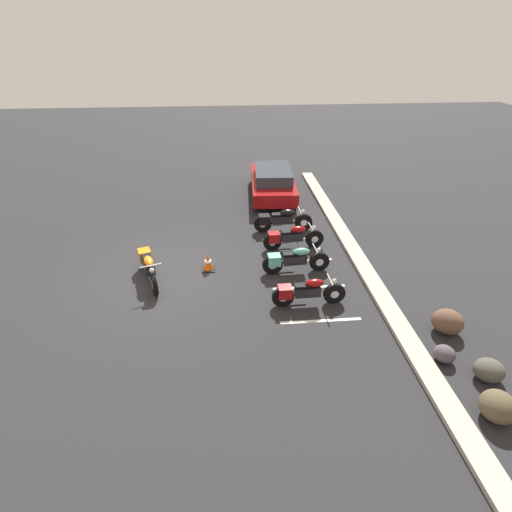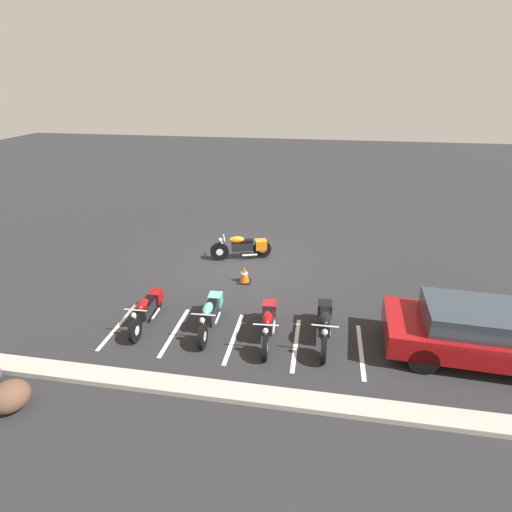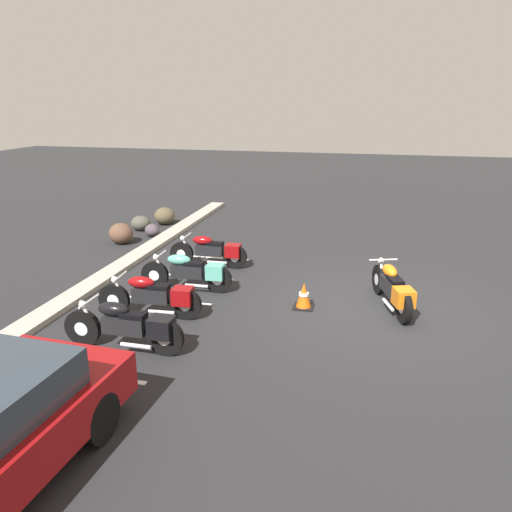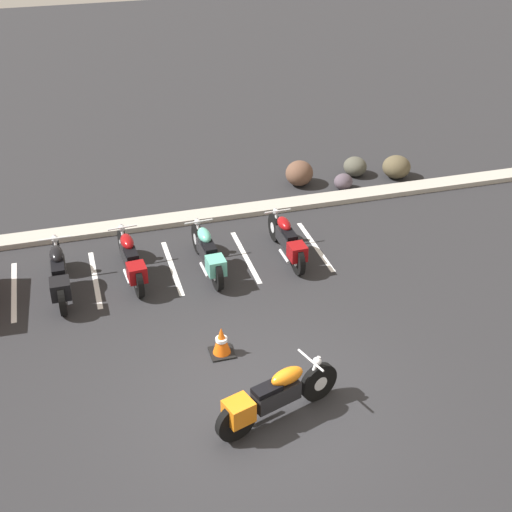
# 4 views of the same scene
# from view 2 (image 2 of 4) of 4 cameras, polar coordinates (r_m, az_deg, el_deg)

# --- Properties ---
(ground) EXTENTS (60.00, 60.00, 0.00)m
(ground) POSITION_cam_2_polar(r_m,az_deg,el_deg) (13.75, -1.58, -0.96)
(ground) COLOR #262628
(motorcycle_orange_featured) EXTENTS (2.07, 0.91, 0.84)m
(motorcycle_orange_featured) POSITION_cam_2_polar(r_m,az_deg,el_deg) (13.90, -1.72, 1.34)
(motorcycle_orange_featured) COLOR black
(motorcycle_orange_featured) RESTS_ON ground
(parked_bike_0) EXTENTS (0.60, 2.15, 0.85)m
(parked_bike_0) POSITION_cam_2_polar(r_m,az_deg,el_deg) (9.87, 9.75, -9.41)
(parked_bike_0) COLOR black
(parked_bike_0) RESTS_ON ground
(parked_bike_1) EXTENTS (0.58, 2.07, 0.81)m
(parked_bike_1) POSITION_cam_2_polar(r_m,az_deg,el_deg) (9.80, 1.71, -9.40)
(parked_bike_1) COLOR black
(parked_bike_1) RESTS_ON ground
(parked_bike_2) EXTENTS (0.58, 2.06, 0.81)m
(parked_bike_2) POSITION_cam_2_polar(r_m,az_deg,el_deg) (10.21, -6.51, -8.05)
(parked_bike_2) COLOR black
(parked_bike_2) RESTS_ON ground
(parked_bike_3) EXTENTS (0.56, 2.00, 0.78)m
(parked_bike_3) POSITION_cam_2_polar(r_m,az_deg,el_deg) (10.71, -15.24, -7.25)
(parked_bike_3) COLOR black
(parked_bike_3) RESTS_ON ground
(car_red) EXTENTS (4.39, 2.03, 1.29)m
(car_red) POSITION_cam_2_polar(r_m,az_deg,el_deg) (10.34, 29.83, -9.46)
(car_red) COLOR black
(car_red) RESTS_ON ground
(concrete_curb) EXTENTS (18.00, 0.50, 0.12)m
(concrete_curb) POSITION_cam_2_polar(r_m,az_deg,el_deg) (8.72, -9.82, -17.92)
(concrete_curb) COLOR #A8A399
(concrete_curb) RESTS_ON ground
(landscape_rock_1) EXTENTS (0.96, 0.98, 0.61)m
(landscape_rock_1) POSITION_cam_2_polar(r_m,az_deg,el_deg) (9.32, -31.73, -16.69)
(landscape_rock_1) COLOR brown
(landscape_rock_1) RESTS_ON ground
(traffic_cone) EXTENTS (0.40, 0.40, 0.53)m
(traffic_cone) POSITION_cam_2_polar(r_m,az_deg,el_deg) (12.38, -1.68, -2.70)
(traffic_cone) COLOR black
(traffic_cone) RESTS_ON ground
(stall_line_0) EXTENTS (0.10, 2.10, 0.00)m
(stall_line_0) POSITION_cam_2_polar(r_m,az_deg,el_deg) (9.91, 14.76, -12.95)
(stall_line_0) COLOR white
(stall_line_0) RESTS_ON ground
(stall_line_1) EXTENTS (0.10, 2.10, 0.00)m
(stall_line_1) POSITION_cam_2_polar(r_m,az_deg,el_deg) (9.85, 5.71, -12.40)
(stall_line_1) COLOR white
(stall_line_1) RESTS_ON ground
(stall_line_2) EXTENTS (0.10, 2.10, 0.00)m
(stall_line_2) POSITION_cam_2_polar(r_m,az_deg,el_deg) (10.02, -3.19, -11.57)
(stall_line_2) COLOR white
(stall_line_2) RESTS_ON ground
(stall_line_3) EXTENTS (0.10, 2.10, 0.00)m
(stall_line_3) POSITION_cam_2_polar(r_m,az_deg,el_deg) (10.42, -11.54, -10.53)
(stall_line_3) COLOR white
(stall_line_3) RESTS_ON ground
(stall_line_4) EXTENTS (0.10, 2.10, 0.00)m
(stall_line_4) POSITION_cam_2_polar(r_m,az_deg,el_deg) (11.02, -19.08, -9.40)
(stall_line_4) COLOR white
(stall_line_4) RESTS_ON ground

